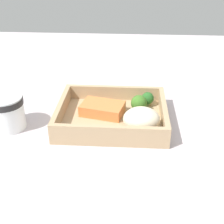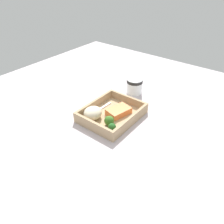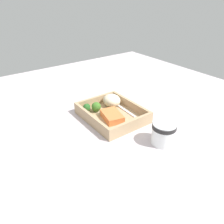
# 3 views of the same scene
# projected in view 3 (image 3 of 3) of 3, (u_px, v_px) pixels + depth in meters

# --- Properties ---
(ground_plane) EXTENTS (1.60, 1.60, 0.02)m
(ground_plane) POSITION_uv_depth(u_px,v_px,m) (112.00, 120.00, 0.93)
(ground_plane) COLOR #BFB3B9
(takeout_tray) EXTENTS (0.26, 0.21, 0.01)m
(takeout_tray) POSITION_uv_depth(u_px,v_px,m) (112.00, 116.00, 0.92)
(takeout_tray) COLOR tan
(takeout_tray) RESTS_ON ground_plane
(tray_rim) EXTENTS (0.26, 0.21, 0.04)m
(tray_rim) POSITION_uv_depth(u_px,v_px,m) (112.00, 111.00, 0.91)
(tray_rim) COLOR tan
(tray_rim) RESTS_ON takeout_tray
(salmon_fillet) EXTENTS (0.12, 0.09, 0.03)m
(salmon_fillet) POSITION_uv_depth(u_px,v_px,m) (112.00, 116.00, 0.89)
(salmon_fillet) COLOR orange
(salmon_fillet) RESTS_ON takeout_tray
(mashed_potatoes) EXTENTS (0.08, 0.08, 0.05)m
(mashed_potatoes) POSITION_uv_depth(u_px,v_px,m) (112.00, 100.00, 0.98)
(mashed_potatoes) COLOR beige
(mashed_potatoes) RESTS_ON takeout_tray
(broccoli_floret_1) EXTENTS (0.04, 0.04, 0.04)m
(broccoli_floret_1) POSITION_uv_depth(u_px,v_px,m) (96.00, 107.00, 0.94)
(broccoli_floret_1) COLOR #81A964
(broccoli_floret_1) RESTS_ON takeout_tray
(broccoli_floret_2) EXTENTS (0.03, 0.03, 0.04)m
(broccoli_floret_2) POSITION_uv_depth(u_px,v_px,m) (87.00, 108.00, 0.94)
(broccoli_floret_2) COLOR #769F5A
(broccoli_floret_2) RESTS_ON takeout_tray
(fork) EXTENTS (0.16, 0.02, 0.00)m
(fork) POSITION_uv_depth(u_px,v_px,m) (122.00, 108.00, 0.97)
(fork) COLOR silver
(fork) RESTS_ON takeout_tray
(paper_cup) EXTENTS (0.08, 0.08, 0.08)m
(paper_cup) POSITION_uv_depth(u_px,v_px,m) (164.00, 132.00, 0.75)
(paper_cup) COLOR white
(paper_cup) RESTS_ON ground_plane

